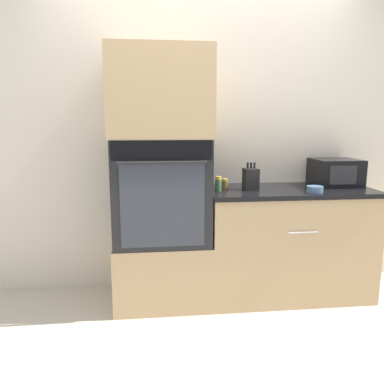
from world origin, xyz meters
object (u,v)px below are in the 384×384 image
(wall_oven, at_px, (161,190))
(condiment_jar_near, at_px, (218,184))
(condiment_jar_mid, at_px, (225,184))
(microwave, at_px, (335,172))
(knife_block, at_px, (251,179))
(bowl, at_px, (315,189))

(wall_oven, relative_size, condiment_jar_near, 6.97)
(wall_oven, bearing_deg, condiment_jar_near, -6.54)
(condiment_jar_near, bearing_deg, wall_oven, 173.46)
(wall_oven, xyz_separation_m, condiment_jar_mid, (0.50, 0.05, 0.03))
(microwave, height_order, condiment_jar_near, microwave)
(knife_block, height_order, condiment_jar_near, knife_block)
(microwave, distance_m, condiment_jar_mid, 0.94)
(microwave, height_order, knife_block, microwave)
(microwave, xyz_separation_m, condiment_jar_near, (-1.00, -0.15, -0.05))
(wall_oven, height_order, bowl, wall_oven)
(knife_block, xyz_separation_m, condiment_jar_near, (-0.26, -0.03, -0.03))
(knife_block, height_order, condiment_jar_mid, knife_block)
(microwave, bearing_deg, condiment_jar_near, -171.69)
(knife_block, relative_size, condiment_jar_near, 1.88)
(bowl, distance_m, condiment_jar_mid, 0.68)
(microwave, height_order, condiment_jar_mid, microwave)
(bowl, relative_size, condiment_jar_near, 1.08)
(wall_oven, xyz_separation_m, bowl, (1.14, -0.18, 0.02))
(microwave, distance_m, condiment_jar_near, 1.02)
(microwave, bearing_deg, condiment_jar_mid, -176.84)
(wall_oven, height_order, microwave, wall_oven)
(microwave, relative_size, condiment_jar_mid, 4.46)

